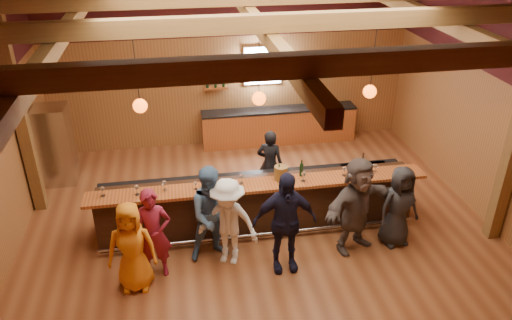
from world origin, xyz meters
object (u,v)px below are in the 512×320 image
object	(u,v)px
customer_orange	(132,247)
bartender	(270,164)
stainless_fridge	(56,145)
back_bar_cabinet	(279,126)
customer_white	(228,222)
customer_denim	(213,214)
customer_brown	(357,205)
bottle_a	(279,174)
bar_counter	(258,201)
ice_bucket	(281,173)
customer_dark	(399,206)
customer_redvest	(153,234)
customer_navy	(285,222)

from	to	relation	value
customer_orange	bartender	world-z (taller)	customer_orange
stainless_fridge	back_bar_cabinet	bearing A→B (deg)	11.93
stainless_fridge	customer_orange	distance (m)	4.28
stainless_fridge	customer_white	bearing A→B (deg)	-45.77
back_bar_cabinet	stainless_fridge	world-z (taller)	stainless_fridge
customer_orange	customer_denim	xyz separation A→B (m)	(1.36, 0.58, 0.10)
customer_white	customer_brown	xyz separation A→B (m)	(2.31, 0.00, 0.09)
bottle_a	customer_denim	bearing A→B (deg)	-154.59
bottle_a	customer_white	bearing A→B (deg)	-142.70
customer_orange	customer_denim	bearing A→B (deg)	27.01
customer_orange	customer_white	world-z (taller)	customer_white
bar_counter	customer_white	world-z (taller)	customer_white
back_bar_cabinet	customer_brown	size ratio (longest dim) A/B	2.18
stainless_fridge	ice_bucket	xyz separation A→B (m)	(4.50, -2.69, 0.34)
back_bar_cabinet	customer_denim	xyz separation A→B (m)	(-2.13, -4.42, 0.42)
customer_orange	customer_brown	xyz separation A→B (m)	(3.90, 0.39, 0.12)
customer_white	ice_bucket	size ratio (longest dim) A/B	6.18
customer_dark	stainless_fridge	bearing A→B (deg)	142.71
customer_orange	ice_bucket	world-z (taller)	customer_orange
customer_orange	customer_dark	bearing A→B (deg)	8.97
bottle_a	back_bar_cabinet	bearing A→B (deg)	77.62
back_bar_cabinet	customer_redvest	size ratio (longest dim) A/B	2.43
customer_denim	customer_dark	xyz separation A→B (m)	(3.35, -0.17, -0.11)
stainless_fridge	ice_bucket	size ratio (longest dim) A/B	6.72
bar_counter	bartender	size ratio (longest dim) A/B	4.11
customer_redvest	ice_bucket	size ratio (longest dim) A/B	6.16
stainless_fridge	bartender	world-z (taller)	stainless_fridge
stainless_fridge	customer_brown	xyz separation A→B (m)	(5.71, -3.49, 0.02)
ice_bucket	customer_denim	bearing A→B (deg)	-154.99
back_bar_cabinet	ice_bucket	world-z (taller)	ice_bucket
customer_white	bottle_a	distance (m)	1.39
customer_navy	bottle_a	xyz separation A→B (m)	(0.14, 1.13, 0.30)
bar_counter	back_bar_cabinet	bearing A→B (deg)	71.66
back_bar_cabinet	customer_redvest	xyz separation A→B (m)	(-3.15, -4.73, 0.35)
bar_counter	customer_denim	bearing A→B (deg)	-137.88
ice_bucket	stainless_fridge	bearing A→B (deg)	149.17
customer_redvest	customer_dark	size ratio (longest dim) A/B	1.04
stainless_fridge	customer_dark	size ratio (longest dim) A/B	1.14
back_bar_cabinet	bartender	size ratio (longest dim) A/B	2.61
customer_navy	bartender	bearing A→B (deg)	85.36
back_bar_cabinet	customer_navy	xyz separation A→B (m)	(-0.98, -4.94, 0.46)
customer_navy	customer_brown	size ratio (longest dim) A/B	1.02
bottle_a	customer_navy	bearing A→B (deg)	-97.21
customer_brown	ice_bucket	distance (m)	1.49
bar_counter	stainless_fridge	world-z (taller)	stainless_fridge
customer_orange	ice_bucket	bearing A→B (deg)	28.05
customer_white	stainless_fridge	bearing A→B (deg)	158.87
customer_dark	bottle_a	xyz separation A→B (m)	(-2.06, 0.79, 0.44)
bar_counter	customer_navy	world-z (taller)	customer_navy
bartender	ice_bucket	xyz separation A→B (m)	(-0.05, -1.25, 0.48)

